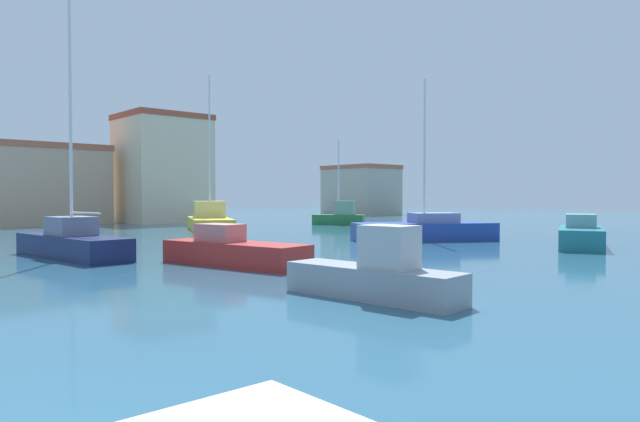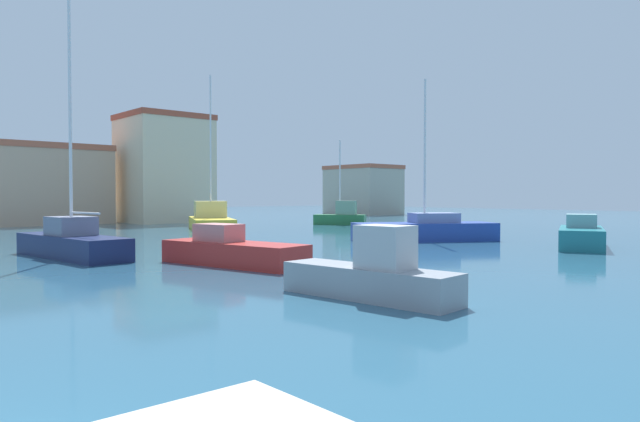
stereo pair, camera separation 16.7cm
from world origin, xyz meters
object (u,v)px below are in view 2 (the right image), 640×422
sailboat_yellow_behind_lamppost (211,220)px  motorboat_teal_distant_east (581,236)px  sailboat_green_inner_mooring (342,216)px  sailboat_blue_distant_north (425,230)px  sailboat_navy_outer_mooring (72,242)px  motorboat_grey_center_channel (372,275)px  motorboat_red_mid_harbor (232,251)px

sailboat_yellow_behind_lamppost → motorboat_teal_distant_east: (5.50, -23.87, -0.14)m
sailboat_green_inner_mooring → motorboat_teal_distant_east: (-6.16, -22.60, -0.20)m
sailboat_green_inner_mooring → sailboat_blue_distant_north: size_ratio=0.81×
motorboat_teal_distant_east → sailboat_navy_outer_mooring: bearing=149.2°
motorboat_grey_center_channel → sailboat_yellow_behind_lamppost: 28.84m
sailboat_green_inner_mooring → motorboat_grey_center_channel: sailboat_green_inner_mooring is taller
motorboat_red_mid_harbor → motorboat_teal_distant_east: (15.74, -5.19, 0.07)m
sailboat_green_inner_mooring → motorboat_teal_distant_east: sailboat_green_inner_mooring is taller
sailboat_yellow_behind_lamppost → motorboat_teal_distant_east: size_ratio=1.97×
motorboat_grey_center_channel → sailboat_yellow_behind_lamppost: size_ratio=0.43×
sailboat_blue_distant_north → sailboat_yellow_behind_lamppost: bearing=101.9°
sailboat_green_inner_mooring → motorboat_red_mid_harbor: 27.98m
sailboat_green_inner_mooring → motorboat_grey_center_channel: bearing=-132.4°
motorboat_teal_distant_east → sailboat_yellow_behind_lamppost: bearing=103.0°
sailboat_green_inner_mooring → sailboat_yellow_behind_lamppost: bearing=173.8°
sailboat_blue_distant_north → sailboat_navy_outer_mooring: bearing=167.0°
sailboat_navy_outer_mooring → motorboat_teal_distant_east: 22.27m
motorboat_red_mid_harbor → sailboat_green_inner_mooring: bearing=38.5°
sailboat_green_inner_mooring → motorboat_red_mid_harbor: size_ratio=1.18×
motorboat_grey_center_channel → sailboat_yellow_behind_lamppost: (11.38, 26.50, 0.13)m
sailboat_yellow_behind_lamppost → sailboat_blue_distant_north: bearing=-78.1°
sailboat_green_inner_mooring → sailboat_blue_distant_north: sailboat_blue_distant_north is taller
motorboat_red_mid_harbor → motorboat_grey_center_channel: bearing=-98.3°
motorboat_red_mid_harbor → sailboat_yellow_behind_lamppost: sailboat_yellow_behind_lamppost is taller
motorboat_grey_center_channel → sailboat_green_inner_mooring: bearing=47.6°
sailboat_green_inner_mooring → motorboat_red_mid_harbor: (-21.90, -17.41, -0.27)m
motorboat_grey_center_channel → sailboat_blue_distant_north: size_ratio=0.54×
sailboat_navy_outer_mooring → motorboat_red_mid_harbor: bearing=-61.4°
sailboat_yellow_behind_lamppost → motorboat_grey_center_channel: bearing=-113.2°
motorboat_grey_center_channel → motorboat_teal_distant_east: (16.88, 2.64, -0.00)m
sailboat_green_inner_mooring → sailboat_blue_distant_north: 17.23m
motorboat_red_mid_harbor → sailboat_yellow_behind_lamppost: (10.23, 18.68, 0.21)m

